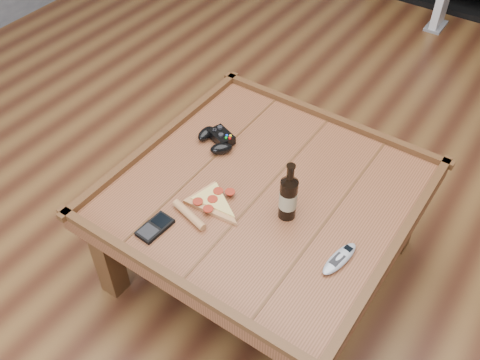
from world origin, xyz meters
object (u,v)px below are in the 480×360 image
Objects in this scene: coffee_table at (264,201)px; remote_control at (339,259)px; pizza_slice at (209,203)px; smartphone at (155,227)px; game_console at (440,12)px; beer_bottle at (288,196)px; game_controller at (217,139)px.

remote_control is (0.36, -0.13, 0.07)m from coffee_table.
pizza_slice is 0.48m from remote_control.
game_console is at bearing 91.68° from smartphone.
smartphone is at bearing -137.53° from beer_bottle.
remote_control is at bearing -80.23° from game_console.
beer_bottle is 0.28m from pizza_slice.
game_console is at bearing 92.37° from coffee_table.
coffee_table is 0.39m from remote_control.
game_controller reaches higher than smartphone.
game_controller is 1.34× the size of smartphone.
game_console is (0.19, 2.20, -0.36)m from game_controller.
game_controller is at bearing 158.42° from beer_bottle.
coffee_table is 0.21m from beer_bottle.
beer_bottle reaches higher than coffee_table.
beer_bottle is 1.35× the size of game_controller.
game_controller is 0.56× the size of pizza_slice.
smartphone is 0.61m from remote_control.
pizza_slice reaches higher than coffee_table.
coffee_table is at bearing 154.74° from beer_bottle.
pizza_slice reaches higher than smartphone.
smartphone reaches higher than game_console.
beer_bottle is at bearing 171.96° from remote_control.
game_controller is at bearing 160.10° from coffee_table.
pizza_slice is at bearing -38.36° from game_controller.
beer_bottle is 0.45m from game_controller.
game_controller is 0.69m from remote_control.
beer_bottle is (0.13, -0.06, 0.15)m from coffee_table.
remote_control reaches higher than game_console.
pizza_slice is 2.37× the size of smartphone.
smartphone is (0.09, -0.46, -0.01)m from game_controller.
remote_control is (0.48, 0.04, 0.00)m from pizza_slice.
pizza_slice is at bearing -166.26° from remote_control.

